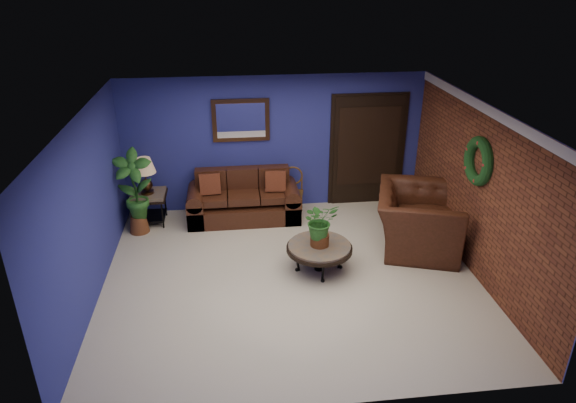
{
  "coord_description": "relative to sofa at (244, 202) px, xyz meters",
  "views": [
    {
      "loc": [
        -0.81,
        -6.43,
        4.27
      ],
      "look_at": [
        0.02,
        0.55,
        0.98
      ],
      "focal_mm": 32.0,
      "sensor_mm": 36.0,
      "label": 1
    }
  ],
  "objects": [
    {
      "name": "coffee_table",
      "position": [
        1.06,
        -1.93,
        0.07
      ],
      "size": [
        1.0,
        1.0,
        0.43
      ],
      "rotation": [
        0.0,
        0.0,
        0.23
      ],
      "color": "#544F4A",
      "rests_on": "ground"
    },
    {
      "name": "floor_plant",
      "position": [
        2.97,
        -0.53,
        0.1
      ],
      "size": [
        0.37,
        0.31,
        0.78
      ],
      "color": "brown",
      "rests_on": "ground"
    },
    {
      "name": "end_table",
      "position": [
        -1.68,
        -0.03,
        0.14
      ],
      "size": [
        0.63,
        0.63,
        0.57
      ],
      "color": "#544F4A",
      "rests_on": "ground"
    },
    {
      "name": "wall_back",
      "position": [
        0.62,
        0.42,
        0.95
      ],
      "size": [
        5.5,
        0.04,
        2.5
      ],
      "primitive_type": "cube",
      "color": "navy",
      "rests_on": "ground"
    },
    {
      "name": "wall_right_brick",
      "position": [
        3.37,
        -2.08,
        0.95
      ],
      "size": [
        0.04,
        5.0,
        2.5
      ],
      "primitive_type": "cube",
      "color": "brown",
      "rests_on": "ground"
    },
    {
      "name": "wall_left",
      "position": [
        -2.13,
        -2.08,
        0.95
      ],
      "size": [
        0.04,
        5.0,
        2.5
      ],
      "primitive_type": "cube",
      "color": "navy",
      "rests_on": "ground"
    },
    {
      "name": "armchair",
      "position": [
        2.77,
        -1.42,
        0.19
      ],
      "size": [
        1.71,
        1.83,
        0.97
      ],
      "primitive_type": "imported",
      "rotation": [
        0.0,
        0.0,
        1.25
      ],
      "color": "#421E12",
      "rests_on": "ground"
    },
    {
      "name": "sofa",
      "position": [
        0.0,
        0.0,
        0.0
      ],
      "size": [
        2.0,
        0.86,
        0.9
      ],
      "color": "#421E12",
      "rests_on": "ground"
    },
    {
      "name": "wall_mirror",
      "position": [
        0.02,
        0.38,
        1.42
      ],
      "size": [
        1.02,
        0.06,
        0.77
      ],
      "primitive_type": "cube",
      "color": "#452A17",
      "rests_on": "wall_back"
    },
    {
      "name": "tall_plant",
      "position": [
        -1.83,
        -0.37,
        0.51
      ],
      "size": [
        0.66,
        0.45,
        1.49
      ],
      "color": "brown",
      "rests_on": "ground"
    },
    {
      "name": "side_chair",
      "position": [
        0.91,
        0.04,
        0.21
      ],
      "size": [
        0.45,
        0.45,
        0.9
      ],
      "rotation": [
        0.0,
        0.0,
        -0.21
      ],
      "color": "#523517",
      "rests_on": "ground"
    },
    {
      "name": "floor",
      "position": [
        0.62,
        -2.08,
        -0.3
      ],
      "size": [
        5.5,
        5.5,
        0.0
      ],
      "primitive_type": "plane",
      "color": "beige",
      "rests_on": "ground"
    },
    {
      "name": "ceiling",
      "position": [
        0.62,
        -2.08,
        2.2
      ],
      "size": [
        5.5,
        5.0,
        0.02
      ],
      "primitive_type": "cube",
      "color": "silver",
      "rests_on": "wall_back"
    },
    {
      "name": "closet_door",
      "position": [
        2.37,
        0.39,
        0.75
      ],
      "size": [
        1.44,
        0.06,
        2.18
      ],
      "primitive_type": "cube",
      "color": "black",
      "rests_on": "wall_back"
    },
    {
      "name": "wreath",
      "position": [
        3.31,
        -2.03,
        1.4
      ],
      "size": [
        0.16,
        0.72,
        0.72
      ],
      "primitive_type": "torus",
      "rotation": [
        0.0,
        1.57,
        0.0
      ],
      "color": "black",
      "rests_on": "wall_right_brick"
    },
    {
      "name": "coffee_plant",
      "position": [
        1.06,
        -1.93,
        0.51
      ],
      "size": [
        0.6,
        0.55,
        0.69
      ],
      "color": "brown",
      "rests_on": "coffee_table"
    },
    {
      "name": "crown_molding",
      "position": [
        3.34,
        -2.08,
        2.13
      ],
      "size": [
        0.03,
        5.0,
        0.14
      ],
      "primitive_type": "cube",
      "color": "white",
      "rests_on": "wall_right_brick"
    },
    {
      "name": "table_lamp",
      "position": [
        -1.68,
        -0.03,
        0.69
      ],
      "size": [
        0.38,
        0.38,
        0.63
      ],
      "color": "#452A17",
      "rests_on": "end_table"
    }
  ]
}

